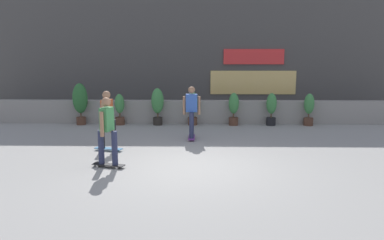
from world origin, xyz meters
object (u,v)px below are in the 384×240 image
Objects in this scene: skater_far_left at (107,118)px; potted_plant_3 at (193,107)px; potted_plant_1 at (120,108)px; potted_plant_4 at (234,108)px; potted_plant_0 at (80,100)px; skater_by_wall_right at (192,110)px; skater_far_right at (107,129)px; potted_plant_5 at (271,108)px; potted_plant_2 at (158,104)px; potted_plant_6 at (309,108)px.

potted_plant_3 is at bearing 60.08° from skater_far_left.
potted_plant_4 is (4.40, 0.00, 0.04)m from potted_plant_1.
potted_plant_1 is at bearing 0.00° from potted_plant_0.
skater_by_wall_right is (4.36, -2.48, -0.00)m from potted_plant_0.
skater_far_left is at bearing 103.73° from skater_far_right.
skater_far_left is at bearing -143.09° from potted_plant_5.
potted_plant_0 reaches higher than potted_plant_3.
potted_plant_1 is 0.71× the size of skater_far_left.
potted_plant_1 is at bearing 180.00° from potted_plant_2.
potted_plant_5 is at bearing 180.00° from potted_plant_6.
potted_plant_6 is at bearing -0.00° from potted_plant_4.
skater_far_right is at bearing -76.27° from skater_far_left.
potted_plant_5 is at bearing 39.62° from skater_by_wall_right.
potted_plant_5 reaches higher than potted_plant_6.
potted_plant_2 is 2.84m from skater_by_wall_right.
skater_far_right reaches higher than potted_plant_1.
skater_far_left is at bearing -134.15° from potted_plant_4.
skater_by_wall_right is (-1.56, -2.48, 0.26)m from potted_plant_4.
potted_plant_1 is 0.98× the size of potted_plant_6.
potted_plant_2 is 5.80m from potted_plant_6.
potted_plant_3 is (1.35, 0.00, -0.10)m from potted_plant_2.
potted_plant_1 is 0.96× the size of potted_plant_4.
potted_plant_1 is at bearing 99.19° from skater_far_right.
potted_plant_2 is 1.14× the size of potted_plant_4.
potted_plant_0 is at bearing 180.00° from potted_plant_6.
potted_plant_0 is 1.31× the size of potted_plant_6.
potted_plant_0 reaches higher than potted_plant_6.
potted_plant_5 is 6.66m from skater_far_left.
potted_plant_6 is at bearing 41.19° from skater_far_right.
skater_far_left is (-2.30, -4.00, 0.22)m from potted_plant_3.
skater_far_left is 2.77m from skater_by_wall_right.
potted_plant_0 is at bearing 113.50° from skater_far_right.
skater_far_left reaches higher than potted_plant_2.
skater_far_right is 3.64m from skater_by_wall_right.
potted_plant_0 is 1.24× the size of potted_plant_3.
skater_by_wall_right is at bearing -150.73° from potted_plant_6.
potted_plant_4 is at bearing 57.90° from skater_far_right.
skater_far_right is (2.42, -5.57, -0.00)m from potted_plant_0.
potted_plant_1 is at bearing 180.00° from potted_plant_4.
potted_plant_4 is (5.92, 0.00, -0.26)m from potted_plant_0.
potted_plant_2 reaches higher than potted_plant_6.
potted_plant_3 is at bearing -0.00° from potted_plant_1.
potted_plant_5 reaches higher than potted_plant_1.
potted_plant_2 is 4.11m from skater_far_left.
potted_plant_0 is 1.13× the size of potted_plant_2.
potted_plant_1 is 0.84× the size of potted_plant_2.
potted_plant_2 is 2.93m from potted_plant_4.
skater_far_left is at bearing -119.92° from potted_plant_3.
potted_plant_1 is 0.96× the size of potted_plant_5.
potted_plant_3 is 1.03× the size of potted_plant_4.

